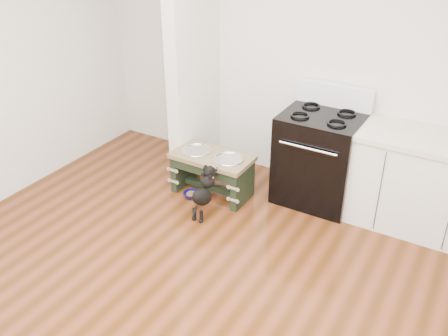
# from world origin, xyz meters

# --- Properties ---
(ground) EXTENTS (5.00, 5.00, 0.00)m
(ground) POSITION_xyz_m (0.00, 0.00, 0.00)
(ground) COLOR #43230C
(ground) RESTS_ON ground
(room_shell) EXTENTS (5.00, 5.00, 5.00)m
(room_shell) POSITION_xyz_m (0.00, 0.00, 1.62)
(room_shell) COLOR silver
(room_shell) RESTS_ON ground
(partition_wall) EXTENTS (0.15, 0.80, 2.70)m
(partition_wall) POSITION_xyz_m (-1.18, 2.10, 1.35)
(partition_wall) COLOR silver
(partition_wall) RESTS_ON ground
(oven_range) EXTENTS (0.76, 0.69, 1.14)m
(oven_range) POSITION_xyz_m (0.25, 2.16, 0.48)
(oven_range) COLOR black
(oven_range) RESTS_ON ground
(cabinet_run) EXTENTS (1.24, 0.64, 0.91)m
(cabinet_run) POSITION_xyz_m (1.23, 2.18, 0.45)
(cabinet_run) COLOR white
(cabinet_run) RESTS_ON ground
(dog_feeder) EXTENTS (0.81, 0.44, 0.46)m
(dog_feeder) POSITION_xyz_m (-0.71, 1.69, 0.32)
(dog_feeder) COLOR black
(dog_feeder) RESTS_ON ground
(puppy) EXTENTS (0.14, 0.42, 0.50)m
(puppy) POSITION_xyz_m (-0.57, 1.32, 0.27)
(puppy) COLOR black
(puppy) RESTS_ON ground
(floor_bowl) EXTENTS (0.21, 0.21, 0.05)m
(floor_bowl) POSITION_xyz_m (-0.86, 1.52, 0.03)
(floor_bowl) COLOR #0D0C58
(floor_bowl) RESTS_ON ground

